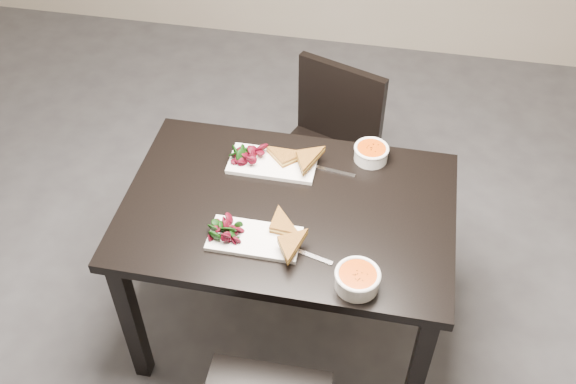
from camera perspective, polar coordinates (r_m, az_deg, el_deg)
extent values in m
plane|color=#47474C|center=(2.93, -8.49, -12.82)|extent=(5.00, 5.00, 0.00)
cube|color=black|center=(2.38, 0.00, -1.53)|extent=(1.20, 0.80, 0.04)
cube|color=black|center=(2.60, -13.49, -10.90)|extent=(0.06, 0.06, 0.71)
cube|color=black|center=(2.46, 11.25, -15.01)|extent=(0.06, 0.06, 0.71)
cube|color=black|center=(2.99, -8.93, -0.39)|extent=(0.06, 0.06, 0.71)
cube|color=black|center=(2.88, 11.97, -3.34)|extent=(0.06, 0.06, 0.71)
cube|color=black|center=(3.01, 2.65, 2.47)|extent=(0.54, 0.54, 0.04)
cube|color=black|center=(3.12, -1.99, -1.34)|extent=(0.05, 0.05, 0.41)
cube|color=black|center=(3.00, 3.82, -3.92)|extent=(0.05, 0.05, 0.41)
cube|color=black|center=(3.34, 1.35, 2.48)|extent=(0.05, 0.05, 0.41)
cube|color=black|center=(3.22, 6.88, 0.22)|extent=(0.05, 0.05, 0.41)
cube|color=black|center=(3.00, 4.59, 7.67)|extent=(0.41, 0.18, 0.40)
cube|color=white|center=(2.25, -2.94, -4.10)|extent=(0.32, 0.16, 0.02)
cylinder|color=white|center=(2.12, 6.04, -7.68)|extent=(0.14, 0.14, 0.06)
cylinder|color=#D54209|center=(2.10, 6.10, -7.26)|extent=(0.12, 0.12, 0.02)
torus|color=white|center=(2.10, 6.11, -7.15)|extent=(0.15, 0.15, 0.01)
cube|color=silver|center=(2.21, 1.75, -5.47)|extent=(0.18, 0.06, 0.00)
cube|color=white|center=(2.52, -1.35, 2.51)|extent=(0.33, 0.17, 0.02)
cylinder|color=white|center=(2.55, 7.24, 3.30)|extent=(0.13, 0.13, 0.05)
cylinder|color=#D54209|center=(2.54, 7.29, 3.68)|extent=(0.11, 0.11, 0.02)
torus|color=white|center=(2.53, 7.30, 3.79)|extent=(0.14, 0.14, 0.01)
cube|color=silver|center=(2.50, 3.86, 1.87)|extent=(0.18, 0.04, 0.00)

